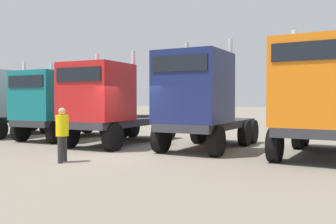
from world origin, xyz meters
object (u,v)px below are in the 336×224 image
object	(u,v)px
semi_truck_teal	(56,105)
semi_truck_red	(108,104)
semi_truck_navy	(200,100)
visitor_in_hivis	(62,131)
semi_truck_orange	(318,98)

from	to	relation	value
semi_truck_teal	semi_truck_red	size ratio (longest dim) A/B	0.98
semi_truck_teal	semi_truck_navy	bearing A→B (deg)	84.85
semi_truck_red	visitor_in_hivis	xyz separation A→B (m)	(1.45, -4.07, -0.81)
semi_truck_teal	semi_truck_orange	size ratio (longest dim) A/B	1.05
semi_truck_navy	visitor_in_hivis	xyz separation A→B (m)	(-2.65, -4.60, -0.98)
semi_truck_teal	semi_truck_red	xyz separation A→B (m)	(3.83, -0.71, 0.06)
semi_truck_teal	semi_truck_red	distance (m)	3.89
semi_truck_navy	semi_truck_orange	world-z (taller)	semi_truck_orange
semi_truck_orange	visitor_in_hivis	xyz separation A→B (m)	(-6.95, -4.58, -1.05)
semi_truck_orange	semi_truck_navy	bearing A→B (deg)	-89.75
semi_truck_orange	visitor_in_hivis	world-z (taller)	semi_truck_orange
semi_truck_navy	semi_truck_orange	xyz separation A→B (m)	(4.29, -0.02, 0.07)
semi_truck_red	semi_truck_navy	distance (m)	4.14
semi_truck_teal	semi_truck_navy	xyz separation A→B (m)	(7.93, -0.18, 0.23)
semi_truck_orange	semi_truck_teal	bearing A→B (deg)	-90.43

